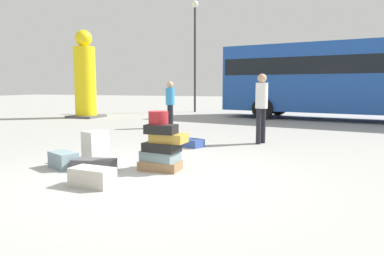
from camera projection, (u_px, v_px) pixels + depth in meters
name	position (u px, v px, depth m)	size (l,w,h in m)	color
ground_plane	(148.00, 178.00, 5.41)	(80.00, 80.00, 0.00)	#9E9E99
suitcase_tower	(162.00, 146.00, 5.86)	(0.79, 0.51, 1.00)	olive
suitcase_navy_right_side	(189.00, 142.00, 8.19)	(0.73, 0.34, 0.19)	#334F99
suitcase_cream_behind_tower	(95.00, 146.00, 6.64)	(0.30, 0.44, 0.57)	beige
suitcase_charcoal_white_trunk	(94.00, 165.00, 5.85)	(0.71, 0.30, 0.20)	#4C4C51
suitcase_slate_left_side	(63.00, 160.00, 6.04)	(0.55, 0.31, 0.28)	gray
suitcase_cream_foreground_far	(92.00, 177.00, 4.94)	(0.63, 0.33, 0.27)	beige
person_bearded_onlooker	(261.00, 102.00, 8.47)	(0.30, 0.32, 1.72)	black
person_tourist_with_camera	(170.00, 100.00, 11.69)	(0.30, 0.30, 1.58)	black
yellow_dummy_statue	(85.00, 79.00, 15.43)	(1.32, 1.32, 3.87)	yellow
parked_bus	(357.00, 76.00, 13.96)	(11.05, 4.35, 3.15)	#1E4CA5
lamp_post	(195.00, 40.00, 18.47)	(0.36, 0.36, 5.90)	#333338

